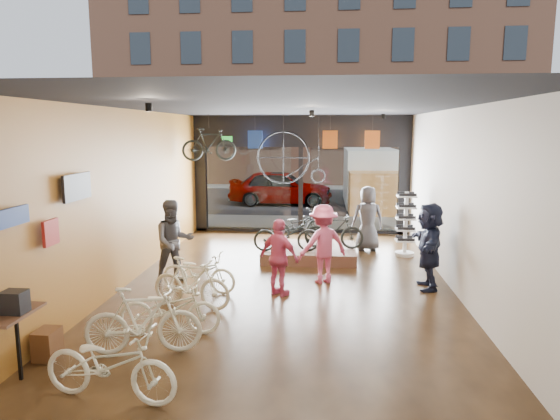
# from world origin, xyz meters

# --- Properties ---
(ground_plane) EXTENTS (7.00, 12.00, 0.04)m
(ground_plane) POSITION_xyz_m (0.00, 0.00, -0.02)
(ground_plane) COLOR black
(ground_plane) RESTS_ON ground
(ceiling) EXTENTS (7.00, 12.00, 0.04)m
(ceiling) POSITION_xyz_m (0.00, 0.00, 3.82)
(ceiling) COLOR black
(ceiling) RESTS_ON ground
(wall_left) EXTENTS (0.04, 12.00, 3.80)m
(wall_left) POSITION_xyz_m (-3.52, 0.00, 1.90)
(wall_left) COLOR #A17923
(wall_left) RESTS_ON ground
(wall_right) EXTENTS (0.04, 12.00, 3.80)m
(wall_right) POSITION_xyz_m (3.52, 0.00, 1.90)
(wall_right) COLOR beige
(wall_right) RESTS_ON ground
(wall_back) EXTENTS (7.00, 0.04, 3.80)m
(wall_back) POSITION_xyz_m (0.00, -6.02, 1.90)
(wall_back) COLOR beige
(wall_back) RESTS_ON ground
(storefront) EXTENTS (7.00, 0.26, 3.80)m
(storefront) POSITION_xyz_m (0.00, 6.00, 1.90)
(storefront) COLOR black
(storefront) RESTS_ON ground
(exit_sign) EXTENTS (0.35, 0.06, 0.18)m
(exit_sign) POSITION_xyz_m (-2.40, 5.88, 3.05)
(exit_sign) COLOR #198C26
(exit_sign) RESTS_ON storefront
(street_road) EXTENTS (30.00, 18.00, 0.02)m
(street_road) POSITION_xyz_m (0.00, 15.00, -0.01)
(street_road) COLOR black
(street_road) RESTS_ON ground
(sidewalk_near) EXTENTS (30.00, 2.40, 0.12)m
(sidewalk_near) POSITION_xyz_m (0.00, 7.20, 0.06)
(sidewalk_near) COLOR slate
(sidewalk_near) RESTS_ON ground
(sidewalk_far) EXTENTS (30.00, 2.00, 0.12)m
(sidewalk_far) POSITION_xyz_m (0.00, 19.00, 0.06)
(sidewalk_far) COLOR slate
(sidewalk_far) RESTS_ON ground
(opposite_building) EXTENTS (26.00, 5.00, 14.00)m
(opposite_building) POSITION_xyz_m (0.00, 21.50, 7.00)
(opposite_building) COLOR brown
(opposite_building) RESTS_ON ground
(street_car) EXTENTS (4.61, 1.85, 1.57)m
(street_car) POSITION_xyz_m (-1.20, 12.00, 0.79)
(street_car) COLOR gray
(street_car) RESTS_ON street_road
(box_truck) EXTENTS (2.13, 6.39, 2.52)m
(box_truck) POSITION_xyz_m (2.75, 11.00, 1.26)
(box_truck) COLOR silver
(box_truck) RESTS_ON street_road
(floor_bike_0) EXTENTS (1.88, 0.89, 0.95)m
(floor_bike_0) POSITION_xyz_m (-1.85, -4.63, 0.47)
(floor_bike_0) COLOR silver
(floor_bike_0) RESTS_ON ground_plane
(floor_bike_1) EXTENTS (1.81, 0.82, 1.05)m
(floor_bike_1) POSITION_xyz_m (-1.91, -3.33, 0.53)
(floor_bike_1) COLOR silver
(floor_bike_1) RESTS_ON ground_plane
(floor_bike_2) EXTENTS (1.72, 0.73, 0.88)m
(floor_bike_2) POSITION_xyz_m (-1.74, -2.57, 0.44)
(floor_bike_2) COLOR silver
(floor_bike_2) RESTS_ON ground_plane
(floor_bike_3) EXTENTS (1.69, 0.86, 0.98)m
(floor_bike_3) POSITION_xyz_m (-1.72, -1.31, 0.49)
(floor_bike_3) COLOR silver
(floor_bike_3) RESTS_ON ground_plane
(floor_bike_4) EXTENTS (1.70, 0.84, 0.85)m
(floor_bike_4) POSITION_xyz_m (-1.81, -0.40, 0.43)
(floor_bike_4) COLOR silver
(floor_bike_4) RESTS_ON ground_plane
(display_platform) EXTENTS (2.40, 1.80, 0.30)m
(display_platform) POSITION_xyz_m (0.40, 2.57, 0.15)
(display_platform) COLOR brown
(display_platform) RESTS_ON ground_plane
(display_bike_left) EXTENTS (1.73, 0.75, 0.88)m
(display_bike_left) POSITION_xyz_m (-0.16, 2.08, 0.74)
(display_bike_left) COLOR black
(display_bike_left) RESTS_ON display_platform
(display_bike_mid) EXTENTS (1.56, 0.55, 0.92)m
(display_bike_mid) POSITION_xyz_m (1.04, 2.48, 0.76)
(display_bike_mid) COLOR black
(display_bike_mid) RESTS_ON display_platform
(display_bike_right) EXTENTS (1.72, 1.42, 0.88)m
(display_bike_right) POSITION_xyz_m (0.06, 3.27, 0.74)
(display_bike_right) COLOR black
(display_bike_right) RESTS_ON display_platform
(customer_1) EXTENTS (1.13, 1.06, 1.85)m
(customer_1) POSITION_xyz_m (-2.50, 0.22, 0.92)
(customer_1) COLOR #3F3F44
(customer_1) RESTS_ON ground_plane
(customer_2) EXTENTS (0.99, 0.83, 1.59)m
(customer_2) POSITION_xyz_m (-0.11, -0.46, 0.80)
(customer_2) COLOR #CC4C72
(customer_2) RESTS_ON ground_plane
(customer_3) EXTENTS (1.30, 1.08, 1.74)m
(customer_3) POSITION_xyz_m (0.76, 0.50, 0.87)
(customer_3) COLOR #CC4C72
(customer_3) RESTS_ON ground_plane
(customer_4) EXTENTS (0.96, 0.70, 1.81)m
(customer_4) POSITION_xyz_m (1.98, 3.59, 0.91)
(customer_4) COLOR #3F3F44
(customer_4) RESTS_ON ground_plane
(customer_5) EXTENTS (0.63, 1.74, 1.85)m
(customer_5) POSITION_xyz_m (3.00, 0.28, 0.92)
(customer_5) COLOR #161C33
(customer_5) RESTS_ON ground_plane
(sunglasses_rack) EXTENTS (0.53, 0.45, 1.73)m
(sunglasses_rack) POSITION_xyz_m (2.95, 3.10, 0.87)
(sunglasses_rack) COLOR white
(sunglasses_rack) RESTS_ON ground_plane
(wall_merch) EXTENTS (0.40, 2.40, 2.60)m
(wall_merch) POSITION_xyz_m (-3.38, -3.50, 1.30)
(wall_merch) COLOR navy
(wall_merch) RESTS_ON wall_left
(penny_farthing) EXTENTS (1.93, 0.06, 1.54)m
(penny_farthing) POSITION_xyz_m (-0.11, 4.29, 2.50)
(penny_farthing) COLOR black
(penny_farthing) RESTS_ON ceiling
(hung_bike) EXTENTS (1.64, 0.95, 0.95)m
(hung_bike) POSITION_xyz_m (-2.60, 4.20, 2.93)
(hung_bike) COLOR black
(hung_bike) RESTS_ON ceiling
(jersey_left) EXTENTS (0.45, 0.03, 0.55)m
(jersey_left) POSITION_xyz_m (-1.39, 5.20, 3.05)
(jersey_left) COLOR #1E3F99
(jersey_left) RESTS_ON ceiling
(jersey_mid) EXTENTS (0.45, 0.03, 0.55)m
(jersey_mid) POSITION_xyz_m (0.92, 5.20, 3.05)
(jersey_mid) COLOR #CC5919
(jersey_mid) RESTS_ON ceiling
(jersey_right) EXTENTS (0.45, 0.03, 0.55)m
(jersey_right) POSITION_xyz_m (2.20, 5.20, 3.05)
(jersey_right) COLOR #CC5919
(jersey_right) RESTS_ON ceiling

